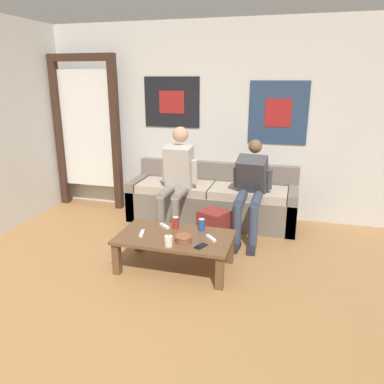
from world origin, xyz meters
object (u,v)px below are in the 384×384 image
(coffee_table, at_px, (175,241))
(person_seated_teen, at_px, (251,186))
(person_seated_adult, at_px, (177,176))
(ceramic_bowl, at_px, (184,238))
(backpack, at_px, (213,228))
(drink_can_red, at_px, (176,223))
(cell_phone, at_px, (201,246))
(couch, at_px, (212,201))
(pillar_candle, at_px, (169,241))
(game_controller_near_right, at_px, (164,226))
(game_controller_near_left, at_px, (142,233))
(drink_can_blue, at_px, (202,225))
(game_controller_far_center, at_px, (211,238))

(coffee_table, xyz_separation_m, person_seated_teen, (0.60, 1.03, 0.32))
(person_seated_adult, distance_m, ceramic_bowl, 1.25)
(backpack, bearing_deg, coffee_table, -110.00)
(drink_can_red, xyz_separation_m, cell_phone, (0.36, -0.35, -0.06))
(ceramic_bowl, distance_m, drink_can_red, 0.35)
(couch, bearing_deg, backpack, -76.45)
(couch, height_order, cell_phone, couch)
(person_seated_adult, bearing_deg, pillar_candle, -75.52)
(ceramic_bowl, bearing_deg, game_controller_near_right, 134.75)
(person_seated_adult, relative_size, game_controller_near_right, 9.48)
(cell_phone, bearing_deg, drink_can_red, 135.52)
(person_seated_adult, xyz_separation_m, game_controller_near_right, (0.13, -0.83, -0.32))
(backpack, distance_m, game_controller_near_left, 0.93)
(drink_can_blue, bearing_deg, cell_phone, -76.58)
(couch, xyz_separation_m, coffee_table, (-0.06, -1.39, 0.02))
(pillar_candle, bearing_deg, couch, 88.39)
(ceramic_bowl, distance_m, cell_phone, 0.19)
(pillar_candle, height_order, game_controller_near_left, pillar_candle)
(coffee_table, relative_size, person_seated_teen, 1.00)
(pillar_candle, relative_size, cell_phone, 0.72)
(person_seated_adult, bearing_deg, cell_phone, -62.64)
(drink_can_red, bearing_deg, drink_can_blue, 3.99)
(coffee_table, bearing_deg, person_seated_teen, 59.77)
(couch, xyz_separation_m, game_controller_far_center, (0.30, -1.37, 0.09))
(pillar_candle, bearing_deg, drink_can_blue, 65.32)
(game_controller_near_right, height_order, game_controller_far_center, same)
(drink_can_blue, bearing_deg, ceramic_bowl, -106.00)
(drink_can_blue, bearing_deg, game_controller_near_left, -154.73)
(drink_can_red, bearing_deg, backpack, 58.61)
(drink_can_red, bearing_deg, pillar_candle, -80.71)
(coffee_table, distance_m, game_controller_near_left, 0.34)
(drink_can_blue, height_order, drink_can_red, same)
(drink_can_red, relative_size, game_controller_near_right, 0.93)
(pillar_candle, relative_size, game_controller_near_right, 0.82)
(person_seated_adult, height_order, game_controller_near_right, person_seated_adult)
(couch, height_order, game_controller_near_right, couch)
(person_seated_teen, height_order, game_controller_far_center, person_seated_teen)
(game_controller_near_left, bearing_deg, drink_can_red, 40.97)
(game_controller_near_right, xyz_separation_m, game_controller_far_center, (0.54, -0.17, 0.00))
(couch, bearing_deg, ceramic_bowl, -87.58)
(backpack, height_order, drink_can_blue, drink_can_blue)
(coffee_table, bearing_deg, game_controller_far_center, 2.15)
(coffee_table, bearing_deg, person_seated_adult, 106.73)
(couch, xyz_separation_m, drink_can_red, (-0.11, -1.20, 0.14))
(game_controller_near_right, bearing_deg, cell_phone, -36.22)
(couch, xyz_separation_m, ceramic_bowl, (0.06, -1.51, 0.11))
(person_seated_adult, xyz_separation_m, drink_can_blue, (0.52, -0.81, -0.27))
(ceramic_bowl, distance_m, game_controller_far_center, 0.27)
(coffee_table, relative_size, pillar_candle, 10.32)
(person_seated_teen, distance_m, game_controller_near_right, 1.18)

